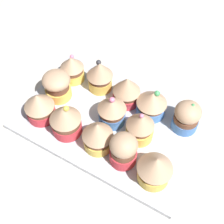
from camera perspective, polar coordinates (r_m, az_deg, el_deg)
name	(u,v)px	position (r cm, az deg, el deg)	size (l,w,h in cm)	color
ground_plane	(112,128)	(66.69, 0.00, -2.92)	(180.00, 180.00, 3.00)	beige
baking_tray	(112,122)	(64.96, 0.00, -1.89)	(38.08, 24.88, 1.20)	silver
cupcake_0	(187,116)	(62.55, 13.78, -0.81)	(5.34, 5.34, 7.23)	#477AC6
cupcake_1	(152,103)	(63.66, 7.44, 1.68)	(6.39, 6.39, 6.76)	#477AC6
cupcake_2	(127,90)	(64.91, 2.89, 4.04)	(5.92, 5.92, 7.15)	#D1333D
cupcake_3	(100,75)	(67.29, -2.28, 6.87)	(5.80, 5.80, 7.98)	#EFC651
cupcake_4	(72,68)	(70.26, -7.45, 8.11)	(5.37, 5.37, 6.84)	#EFC651
cupcake_5	(140,126)	(59.47, 5.29, -2.63)	(5.58, 5.58, 7.62)	#EFC651
cupcake_6	(114,109)	(61.59, 0.31, 0.49)	(5.86, 5.86, 7.50)	#477AC6
cupcake_7	(56,86)	(66.90, -10.37, 4.78)	(6.09, 6.09, 6.66)	#EFC651
cupcake_8	(155,168)	(55.18, 8.03, -10.38)	(6.49, 6.49, 7.13)	#EFC651
cupcake_9	(123,150)	(56.40, 2.16, -7.03)	(5.22, 5.22, 7.54)	#D1333D
cupcake_10	(98,135)	(58.07, -2.70, -4.29)	(6.04, 6.04, 7.31)	#EFC651
cupcake_11	(65,119)	(60.44, -8.68, -1.32)	(6.29, 6.29, 8.24)	#D1333D
cupcake_12	(39,106)	(64.06, -13.41, 1.09)	(6.23, 6.23, 6.87)	#D1333D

